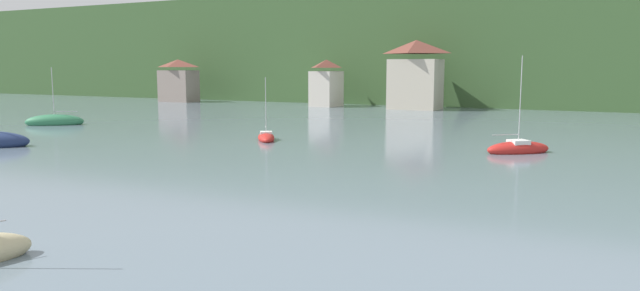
{
  "coord_description": "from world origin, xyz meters",
  "views": [
    {
      "loc": [
        9.93,
        14.79,
        5.65
      ],
      "look_at": [
        0.0,
        34.84,
        2.61
      ],
      "focal_mm": 32.55,
      "sensor_mm": 36.0,
      "label": 1
    }
  ],
  "objects_px": {
    "shore_building_west": "(178,81)",
    "shore_building_westcentral": "(326,84)",
    "sailboat_far_8": "(55,122)",
    "sailboat_far_7": "(266,137)",
    "sailboat_far_10": "(518,149)",
    "shore_building_central": "(416,76)"
  },
  "relations": [
    {
      "from": "shore_building_west",
      "to": "shore_building_westcentral",
      "type": "xyz_separation_m",
      "value": [
        26.43,
        0.68,
        -0.08
      ]
    },
    {
      "from": "shore_building_westcentral",
      "to": "sailboat_far_8",
      "type": "distance_m",
      "value": 38.42
    },
    {
      "from": "shore_building_westcentral",
      "to": "sailboat_far_8",
      "type": "height_order",
      "value": "shore_building_westcentral"
    },
    {
      "from": "sailboat_far_7",
      "to": "sailboat_far_10",
      "type": "height_order",
      "value": "sailboat_far_10"
    },
    {
      "from": "shore_building_west",
      "to": "sailboat_far_10",
      "type": "xyz_separation_m",
      "value": [
        57.7,
        -34.96,
        -3.04
      ]
    },
    {
      "from": "shore_building_west",
      "to": "shore_building_westcentral",
      "type": "distance_m",
      "value": 26.44
    },
    {
      "from": "sailboat_far_8",
      "to": "shore_building_west",
      "type": "bearing_deg",
      "value": -106.74
    },
    {
      "from": "sailboat_far_7",
      "to": "sailboat_far_10",
      "type": "distance_m",
      "value": 18.58
    },
    {
      "from": "shore_building_westcentral",
      "to": "sailboat_far_10",
      "type": "xyz_separation_m",
      "value": [
        31.27,
        -35.64,
        -2.97
      ]
    },
    {
      "from": "sailboat_far_8",
      "to": "sailboat_far_10",
      "type": "distance_m",
      "value": 43.3
    },
    {
      "from": "shore_building_west",
      "to": "sailboat_far_7",
      "type": "relative_size",
      "value": 1.35
    },
    {
      "from": "shore_building_westcentral",
      "to": "shore_building_central",
      "type": "relative_size",
      "value": 0.73
    },
    {
      "from": "sailboat_far_7",
      "to": "sailboat_far_8",
      "type": "bearing_deg",
      "value": -125.86
    },
    {
      "from": "shore_building_westcentral",
      "to": "sailboat_far_8",
      "type": "bearing_deg",
      "value": -108.29
    },
    {
      "from": "shore_building_central",
      "to": "shore_building_westcentral",
      "type": "bearing_deg",
      "value": -179.56
    },
    {
      "from": "sailboat_far_10",
      "to": "shore_building_westcentral",
      "type": "bearing_deg",
      "value": 91.1
    },
    {
      "from": "shore_building_central",
      "to": "sailboat_far_10",
      "type": "bearing_deg",
      "value": -63.2
    },
    {
      "from": "shore_building_west",
      "to": "sailboat_far_8",
      "type": "distance_m",
      "value": 38.6
    },
    {
      "from": "sailboat_far_7",
      "to": "sailboat_far_8",
      "type": "xyz_separation_m",
      "value": [
        -24.78,
        0.89,
        0.12
      ]
    },
    {
      "from": "shore_building_central",
      "to": "shore_building_west",
      "type": "bearing_deg",
      "value": -178.87
    },
    {
      "from": "shore_building_central",
      "to": "sailboat_far_8",
      "type": "relative_size",
      "value": 1.53
    },
    {
      "from": "sailboat_far_8",
      "to": "sailboat_far_10",
      "type": "relative_size",
      "value": 0.9
    }
  ]
}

